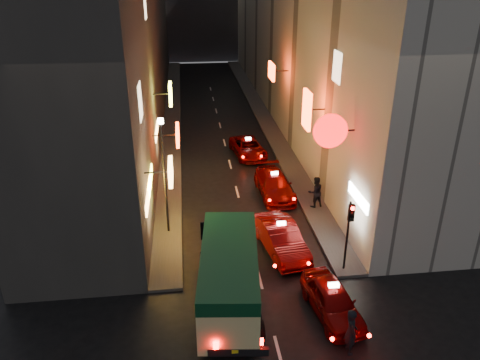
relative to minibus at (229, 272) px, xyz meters
name	(u,v)px	position (x,y,z in m)	size (l,w,h in m)	color
building_left	(122,17)	(-6.45, 27.22, 7.26)	(7.56, 52.00, 18.00)	#363431
building_right	(305,15)	(9.55, 27.22, 7.26)	(8.01, 52.00, 18.00)	#A8A39A
sidewalk_left	(172,116)	(-2.70, 27.22, -1.66)	(1.50, 52.00, 0.15)	#4E4B48
sidewalk_right	(262,113)	(5.80, 27.22, -1.66)	(1.50, 52.00, 0.15)	#4E4B48
minibus	(229,272)	(0.00, 0.00, 0.00)	(2.92, 6.62, 2.76)	beige
taxi_near	(332,298)	(4.10, -0.97, -0.96)	(2.62, 5.13, 1.73)	#670404
taxi_second	(281,236)	(2.93, 3.83, -0.87)	(3.15, 5.78, 1.91)	#670404
taxi_third	(274,183)	(3.79, 10.05, -0.93)	(2.31, 5.16, 1.78)	#670404
taxi_far	(248,146)	(3.07, 16.74, -1.00)	(2.52, 4.84, 1.64)	#670404
pedestrian_crossing	(351,329)	(4.14, -3.06, -0.67)	(0.70, 0.45, 2.13)	black
pedestrian_sidewalk	(315,190)	(5.80, 7.98, -0.53)	(0.80, 0.50, 2.12)	black
traffic_light	(350,222)	(5.55, 1.69, 0.95)	(0.26, 0.43, 3.50)	black
lamp_post	(164,169)	(-2.65, 6.22, 1.98)	(0.28, 0.28, 6.22)	black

